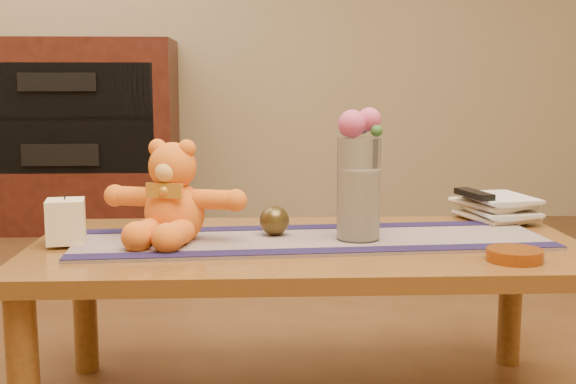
{
  "coord_description": "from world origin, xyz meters",
  "views": [
    {
      "loc": [
        -0.13,
        -1.83,
        0.85
      ],
      "look_at": [
        -0.05,
        0.0,
        0.58
      ],
      "focal_mm": 45.75,
      "sensor_mm": 36.0,
      "label": 1
    }
  ],
  "objects_px": {
    "bronze_ball": "(275,221)",
    "book_bottom": "(471,219)",
    "pillar_candle": "(66,221)",
    "glass_vase": "(359,189)",
    "teddy_bear": "(174,192)",
    "amber_dish": "(515,255)",
    "tv_remote": "(474,194)"
  },
  "relations": [
    {
      "from": "glass_vase",
      "to": "book_bottom",
      "type": "bearing_deg",
      "value": 34.56
    },
    {
      "from": "teddy_bear",
      "to": "tv_remote",
      "type": "height_order",
      "value": "teddy_bear"
    },
    {
      "from": "teddy_bear",
      "to": "bronze_ball",
      "type": "relative_size",
      "value": 4.59
    },
    {
      "from": "pillar_candle",
      "to": "glass_vase",
      "type": "height_order",
      "value": "glass_vase"
    },
    {
      "from": "pillar_candle",
      "to": "bronze_ball",
      "type": "bearing_deg",
      "value": 7.54
    },
    {
      "from": "glass_vase",
      "to": "book_bottom",
      "type": "distance_m",
      "value": 0.47
    },
    {
      "from": "book_bottom",
      "to": "amber_dish",
      "type": "relative_size",
      "value": 1.74
    },
    {
      "from": "book_bottom",
      "to": "tv_remote",
      "type": "xyz_separation_m",
      "value": [
        0.0,
        -0.01,
        0.07
      ]
    },
    {
      "from": "teddy_bear",
      "to": "bronze_ball",
      "type": "height_order",
      "value": "teddy_bear"
    },
    {
      "from": "glass_vase",
      "to": "tv_remote",
      "type": "bearing_deg",
      "value": 33.37
    },
    {
      "from": "pillar_candle",
      "to": "amber_dish",
      "type": "height_order",
      "value": "pillar_candle"
    },
    {
      "from": "teddy_bear",
      "to": "pillar_candle",
      "type": "bearing_deg",
      "value": -155.77
    },
    {
      "from": "tv_remote",
      "to": "amber_dish",
      "type": "height_order",
      "value": "tv_remote"
    },
    {
      "from": "teddy_bear",
      "to": "tv_remote",
      "type": "bearing_deg",
      "value": 31.16
    },
    {
      "from": "glass_vase",
      "to": "bronze_ball",
      "type": "relative_size",
      "value": 3.36
    },
    {
      "from": "glass_vase",
      "to": "teddy_bear",
      "type": "bearing_deg",
      "value": 176.7
    },
    {
      "from": "glass_vase",
      "to": "tv_remote",
      "type": "xyz_separation_m",
      "value": [
        0.37,
        0.24,
        -0.05
      ]
    },
    {
      "from": "teddy_bear",
      "to": "glass_vase",
      "type": "distance_m",
      "value": 0.47
    },
    {
      "from": "book_bottom",
      "to": "tv_remote",
      "type": "height_order",
      "value": "tv_remote"
    },
    {
      "from": "bronze_ball",
      "to": "tv_remote",
      "type": "bearing_deg",
      "value": 17.51
    },
    {
      "from": "pillar_candle",
      "to": "tv_remote",
      "type": "distance_m",
      "value": 1.13
    },
    {
      "from": "teddy_bear",
      "to": "book_bottom",
      "type": "xyz_separation_m",
      "value": [
        0.84,
        0.23,
        -0.12
      ]
    },
    {
      "from": "bronze_ball",
      "to": "book_bottom",
      "type": "distance_m",
      "value": 0.61
    },
    {
      "from": "tv_remote",
      "to": "book_bottom",
      "type": "bearing_deg",
      "value": 90.0
    },
    {
      "from": "bronze_ball",
      "to": "tv_remote",
      "type": "distance_m",
      "value": 0.61
    },
    {
      "from": "teddy_bear",
      "to": "pillar_candle",
      "type": "distance_m",
      "value": 0.28
    },
    {
      "from": "amber_dish",
      "to": "pillar_candle",
      "type": "bearing_deg",
      "value": 169.04
    },
    {
      "from": "pillar_candle",
      "to": "amber_dish",
      "type": "distance_m",
      "value": 1.08
    },
    {
      "from": "bronze_ball",
      "to": "pillar_candle",
      "type": "bearing_deg",
      "value": -172.46
    },
    {
      "from": "pillar_candle",
      "to": "glass_vase",
      "type": "relative_size",
      "value": 0.42
    },
    {
      "from": "amber_dish",
      "to": "glass_vase",
      "type": "bearing_deg",
      "value": 147.01
    },
    {
      "from": "pillar_candle",
      "to": "book_bottom",
      "type": "relative_size",
      "value": 0.49
    }
  ]
}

